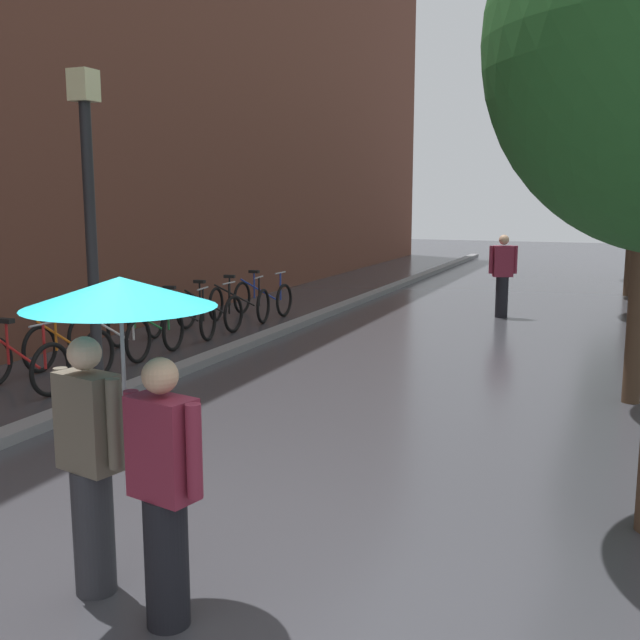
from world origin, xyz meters
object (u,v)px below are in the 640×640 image
Objects in this scene: parked_bicycle_2 at (110,337)px; parked_bicycle_7 at (263,298)px; parked_bicycle_1 at (68,350)px; pedestrian_walking_midground at (503,275)px; parked_bicycle_4 at (181,319)px; couple_under_umbrella at (123,391)px; street_lamp_post at (90,222)px; parked_bicycle_6 at (239,304)px; parked_bicycle_0 at (20,364)px; parked_bicycle_3 at (146,327)px; parked_bicycle_5 at (210,311)px; street_tree_5 at (637,155)px.

parked_bicycle_2 is 4.96m from parked_bicycle_7.
parked_bicycle_7 is (0.08, 6.00, 0.00)m from parked_bicycle_1.
parked_bicycle_1 is 0.62× the size of pedestrian_walking_midground.
couple_under_umbrella reaches higher than parked_bicycle_4.
parked_bicycle_6 is at bearing 105.72° from street_lamp_post.
parked_bicycle_0 is 2.93m from parked_bicycle_3.
street_lamp_post reaches higher than parked_bicycle_1.
parked_bicycle_4 is 0.98m from parked_bicycle_5.
couple_under_umbrella is (4.59, -5.73, 1.00)m from parked_bicycle_2.
parked_bicycle_0 and parked_bicycle_7 have the same top height.
couple_under_umbrella is at bearing -48.77° from street_lamp_post.
parked_bicycle_2 is 0.95× the size of parked_bicycle_4.
street_lamp_post is at bearing -67.28° from parked_bicycle_4.
parked_bicycle_6 and parked_bicycle_7 have the same top height.
parked_bicycle_1 is 0.93× the size of parked_bicycle_4.
parked_bicycle_2 is at bearing 125.96° from street_lamp_post.
parked_bicycle_1 is 9.07m from pedestrian_walking_midground.
parked_bicycle_1 is 0.29× the size of street_lamp_post.
couple_under_umbrella reaches higher than parked_bicycle_3.
street_tree_5 is 13.28m from parked_bicycle_7.
parked_bicycle_7 is 0.63× the size of pedestrian_walking_midground.
street_tree_5 is 4.51× the size of parked_bicycle_6.
parked_bicycle_4 is 0.31× the size of street_lamp_post.
parked_bicycle_3 is at bearing 89.64° from parked_bicycle_2.
street_lamp_post reaches higher than pedestrian_walking_midground.
parked_bicycle_5 and parked_bicycle_7 have the same top height.
parked_bicycle_1 and parked_bicycle_4 have the same top height.
street_lamp_post is at bearing -74.28° from parked_bicycle_6.
parked_bicycle_7 is (0.18, 4.95, 0.00)m from parked_bicycle_2.
parked_bicycle_1 and parked_bicycle_6 have the same top height.
parked_bicycle_1 is 0.94× the size of parked_bicycle_6.
parked_bicycle_3 is 0.97× the size of parked_bicycle_4.
parked_bicycle_7 is at bearing 89.20° from parked_bicycle_1.
pedestrian_walking_midground reaches higher than parked_bicycle_0.
street_tree_5 is 9.70m from pedestrian_walking_midground.
street_tree_5 is at bearing 62.70° from parked_bicycle_3.
street_lamp_post is at bearing -23.92° from parked_bicycle_0.
parked_bicycle_4 is (-0.01, 2.93, 0.00)m from parked_bicycle_1.
parked_bicycle_1 is at bearing -89.99° from parked_bicycle_5.
couple_under_umbrella is 3.92m from street_lamp_post.
parked_bicycle_0 is at bearing -87.74° from parked_bicycle_1.
parked_bicycle_1 is 3.27m from street_lamp_post.
couple_under_umbrella is (4.50, -4.68, 1.00)m from parked_bicycle_1.
street_tree_5 is 4.45× the size of parked_bicycle_4.
parked_bicycle_0 and parked_bicycle_3 have the same top height.
parked_bicycle_3 is 1.04× the size of parked_bicycle_7.
pedestrian_walking_midground is (4.98, 5.64, 0.51)m from parked_bicycle_3.
parked_bicycle_1 and parked_bicycle_7 have the same top height.
street_tree_5 is 15.87m from parked_bicycle_4.
parked_bicycle_0 and parked_bicycle_5 have the same top height.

